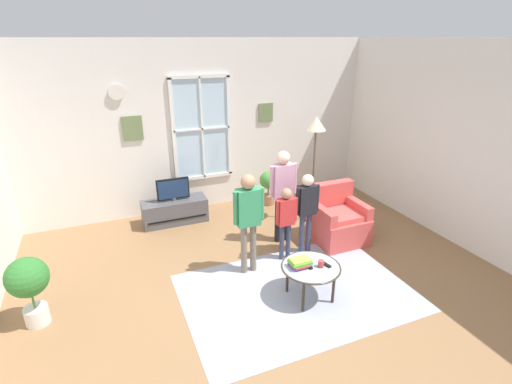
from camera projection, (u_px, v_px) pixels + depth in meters
The scene contains 19 objects.
ground_plane at pixel (276, 296), 4.77m from camera, with size 6.84×6.60×0.02m, color olive.
back_wall at pixel (204, 127), 6.82m from camera, with size 6.24×0.17×2.97m.
side_wall_right at pixel (484, 152), 5.34m from camera, with size 0.12×6.00×2.97m.
area_rug at pixel (297, 292), 4.82m from camera, with size 2.80×1.94×0.01m, color #999EAD.
tv_stand at pixel (175, 211), 6.58m from camera, with size 1.08×0.42×0.41m.
television at pixel (173, 189), 6.42m from camera, with size 0.54×0.08×0.39m.
armchair at pixel (337, 221), 5.97m from camera, with size 0.76×0.74×0.87m.
coffee_table at pixel (311, 268), 4.59m from camera, with size 0.72×0.72×0.44m.
book_stack at pixel (300, 263), 4.56m from camera, with size 0.26×0.20×0.10m.
cup at pixel (321, 264), 4.55m from camera, with size 0.07×0.07×0.09m, color #BF3F3F.
remote_near_books at pixel (326, 264), 4.60m from camera, with size 0.04×0.14×0.02m, color black.
remote_near_cup at pixel (308, 266), 4.57m from camera, with size 0.04×0.14×0.02m, color black.
person_pink_shirt at pixel (283, 186), 5.72m from camera, with size 0.44×0.20×1.46m.
person_black_shirt at pixel (307, 205), 5.45m from camera, with size 0.37×0.17×1.22m.
person_red_shirt at pixel (286, 216), 5.31m from camera, with size 0.33×0.15×1.09m.
person_green_shirt at pixel (248, 213), 4.94m from camera, with size 0.42×0.19×1.40m.
potted_plant_by_window at pixel (268, 185), 7.22m from camera, with size 0.33×0.33×0.65m.
potted_plant_corner at pixel (28, 283), 4.11m from camera, with size 0.44×0.44×0.83m.
floor_lamp at pixel (316, 135), 6.18m from camera, with size 0.32×0.32×1.81m.
Camera 1 is at (-1.74, -3.54, 2.98)m, focal length 26.94 mm.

